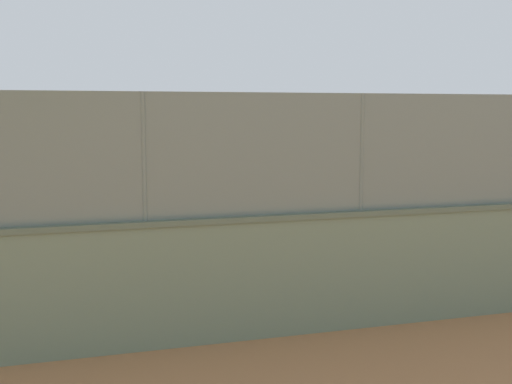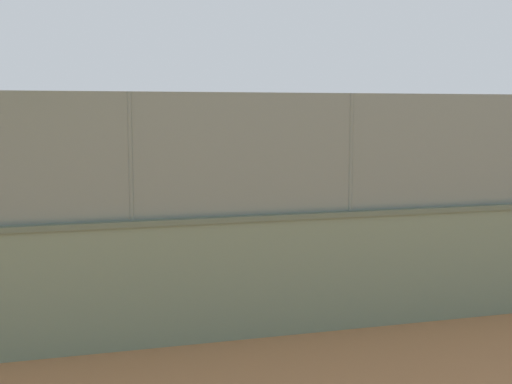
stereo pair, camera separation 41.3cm
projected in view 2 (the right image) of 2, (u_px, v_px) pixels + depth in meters
ground_plane at (250, 208)px, 23.15m from camera, size 260.00×260.00×0.00m
perimeter_wall at (443, 262)px, 10.72m from camera, size 23.56×0.65×1.84m
fence_panel_on_wall at (447, 151)px, 10.50m from camera, size 23.16×0.39×1.78m
player_crossing_court at (253, 179)px, 23.51m from camera, size 0.70×1.07×1.62m
player_at_service_line at (135, 185)px, 21.76m from camera, size 1.19×0.74×1.59m
sports_ball at (293, 213)px, 21.46m from camera, size 0.12×0.12×0.12m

